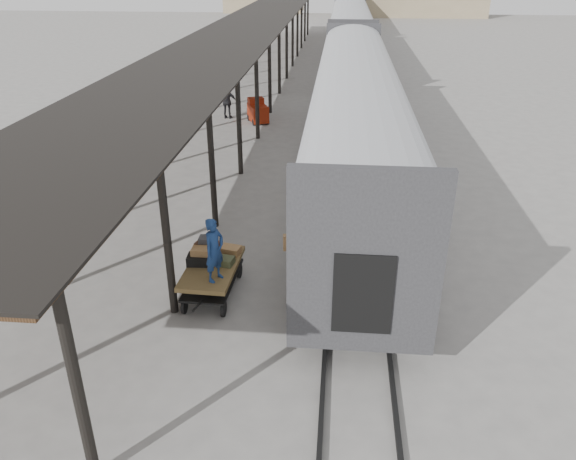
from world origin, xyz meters
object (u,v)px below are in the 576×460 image
at_px(pedestrian, 227,102).
at_px(baggage_cart, 212,273).
at_px(porter, 214,250).
at_px(luggage_tug, 258,112).

bearing_deg(pedestrian, baggage_cart, 102.77).
height_order(baggage_cart, porter, porter).
bearing_deg(luggage_tug, baggage_cart, -109.35).
height_order(porter, pedestrian, porter).
distance_m(luggage_tug, porter, 17.78).
bearing_deg(baggage_cart, luggage_tug, 96.45).
bearing_deg(baggage_cart, pedestrian, 101.90).
xyz_separation_m(baggage_cart, luggage_tug, (-1.23, 17.04, -0.08)).
bearing_deg(porter, pedestrian, 39.33).
height_order(baggage_cart, luggage_tug, luggage_tug).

